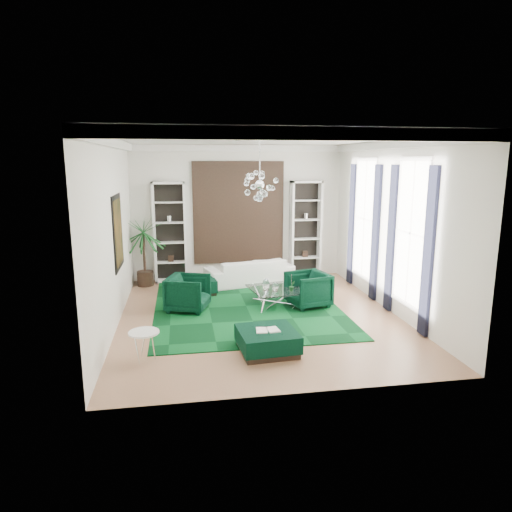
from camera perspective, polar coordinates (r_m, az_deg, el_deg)
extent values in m
cube|color=#A87958|center=(10.16, 0.37, -7.50)|extent=(6.00, 7.00, 0.02)
cube|color=white|center=(9.61, 0.40, 14.55)|extent=(6.00, 7.00, 0.02)
cube|color=silver|center=(13.15, -2.22, 5.45)|extent=(6.00, 0.02, 3.80)
cube|color=silver|center=(6.33, 5.77, -1.46)|extent=(6.00, 0.02, 3.80)
cube|color=silver|center=(9.67, -17.51, 2.63)|extent=(0.02, 7.00, 3.80)
cube|color=silver|center=(10.63, 16.61, 3.47)|extent=(0.02, 7.00, 3.80)
cylinder|color=white|center=(9.90, 0.09, 14.23)|extent=(0.90, 0.90, 0.05)
cube|color=black|center=(13.10, -2.20, 5.42)|extent=(2.50, 0.06, 2.80)
cube|color=black|center=(10.26, -16.82, 2.89)|extent=(0.04, 1.30, 1.60)
cube|color=white|center=(9.83, 18.78, 2.70)|extent=(0.03, 1.10, 2.90)
cube|color=black|center=(9.18, 20.75, 0.37)|extent=(0.07, 0.30, 3.25)
cube|color=black|center=(10.54, 16.55, 2.03)|extent=(0.07, 0.30, 3.25)
cube|color=white|center=(11.98, 13.41, 4.52)|extent=(0.03, 1.10, 2.90)
cube|color=black|center=(11.29, 14.71, 2.75)|extent=(0.07, 0.30, 3.25)
cube|color=black|center=(12.71, 11.87, 3.85)|extent=(0.07, 0.30, 3.25)
cube|color=black|center=(10.76, -1.26, -6.29)|extent=(4.20, 5.00, 0.02)
imported|color=white|center=(12.66, -0.82, -1.92)|extent=(2.55, 1.48, 0.70)
imported|color=black|center=(10.49, -8.49, -4.62)|extent=(1.13, 1.11, 0.81)
imported|color=black|center=(10.74, 6.51, -4.17)|extent=(1.07, 1.05, 0.81)
cube|color=black|center=(11.83, -7.38, -3.75)|extent=(1.01, 1.01, 0.40)
cube|color=black|center=(8.26, 1.43, -10.59)|extent=(1.08, 1.08, 0.40)
cube|color=white|center=(8.19, 1.44, -9.19)|extent=(0.42, 0.28, 0.03)
cylinder|color=white|center=(8.15, -13.76, -10.90)|extent=(0.66, 0.66, 0.50)
imported|color=#17521F|center=(10.53, 4.53, -3.76)|extent=(0.15, 0.13, 0.24)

